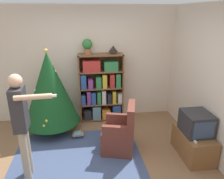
# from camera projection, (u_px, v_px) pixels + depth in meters

# --- Properties ---
(ground_plane) EXTENTS (14.00, 14.00, 0.00)m
(ground_plane) POSITION_uv_depth(u_px,v_px,m) (98.00, 168.00, 3.62)
(ground_plane) COLOR #846042
(wall_back) EXTENTS (8.00, 0.10, 2.60)m
(wall_back) POSITION_uv_depth(u_px,v_px,m) (90.00, 64.00, 5.05)
(wall_back) COLOR beige
(wall_back) RESTS_ON ground_plane
(wall_right) EXTENTS (0.10, 8.00, 2.60)m
(wall_right) POSITION_uv_depth(u_px,v_px,m) (223.00, 88.00, 3.44)
(wall_right) COLOR beige
(wall_right) RESTS_ON ground_plane
(area_rug) EXTENTS (2.25, 1.99, 0.01)m
(area_rug) POSITION_uv_depth(u_px,v_px,m) (78.00, 161.00, 3.77)
(area_rug) COLOR #3D4C70
(area_rug) RESTS_ON ground_plane
(bookshelf) EXTENTS (1.00, 0.33, 1.57)m
(bookshelf) POSITION_uv_depth(u_px,v_px,m) (101.00, 89.00, 5.04)
(bookshelf) COLOR brown
(bookshelf) RESTS_ON ground_plane
(tv_stand) EXTENTS (0.47, 0.84, 0.46)m
(tv_stand) POSITION_uv_depth(u_px,v_px,m) (193.00, 144.00, 3.87)
(tv_stand) COLOR brown
(tv_stand) RESTS_ON ground_plane
(television) EXTENTS (0.45, 0.50, 0.38)m
(television) POSITION_uv_depth(u_px,v_px,m) (196.00, 123.00, 3.72)
(television) COLOR #28282D
(television) RESTS_ON tv_stand
(game_remote) EXTENTS (0.04, 0.12, 0.02)m
(game_remote) POSITION_uv_depth(u_px,v_px,m) (194.00, 141.00, 3.53)
(game_remote) COLOR white
(game_remote) RESTS_ON tv_stand
(christmas_tree) EXTENTS (1.15, 1.15, 1.77)m
(christmas_tree) POSITION_uv_depth(u_px,v_px,m) (50.00, 89.00, 4.45)
(christmas_tree) COLOR #4C3323
(christmas_tree) RESTS_ON ground_plane
(armchair) EXTENTS (0.70, 0.69, 0.92)m
(armchair) POSITION_uv_depth(u_px,v_px,m) (120.00, 135.00, 3.99)
(armchair) COLOR brown
(armchair) RESTS_ON ground_plane
(standing_person) EXTENTS (0.64, 0.47, 1.66)m
(standing_person) POSITION_uv_depth(u_px,v_px,m) (22.00, 120.00, 3.11)
(standing_person) COLOR #9E937F
(standing_person) RESTS_ON ground_plane
(potted_plant) EXTENTS (0.22, 0.22, 0.33)m
(potted_plant) POSITION_uv_depth(u_px,v_px,m) (87.00, 46.00, 4.67)
(potted_plant) COLOR #935B38
(potted_plant) RESTS_ON bookshelf
(table_lamp) EXTENTS (0.20, 0.20, 0.18)m
(table_lamp) POSITION_uv_depth(u_px,v_px,m) (113.00, 49.00, 4.77)
(table_lamp) COLOR #473828
(table_lamp) RESTS_ON bookshelf
(book_pile_near_tree) EXTENTS (0.22, 0.18, 0.11)m
(book_pile_near_tree) POSITION_uv_depth(u_px,v_px,m) (78.00, 135.00, 4.46)
(book_pile_near_tree) COLOR #284C93
(book_pile_near_tree) RESTS_ON ground_plane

